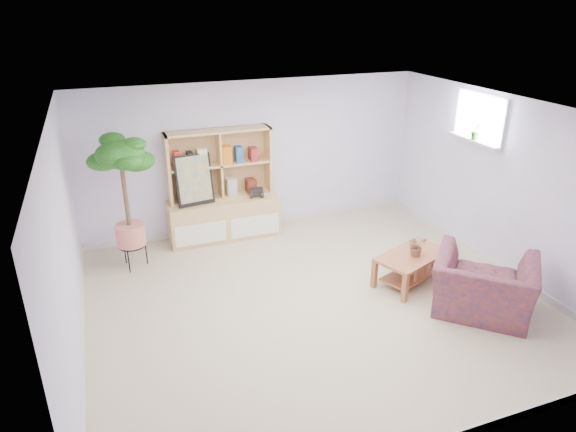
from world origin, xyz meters
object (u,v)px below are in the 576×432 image
object	(u,v)px
storage_unit	(222,186)
floor_tree	(127,204)
armchair	(484,282)
coffee_table	(411,268)

from	to	relation	value
storage_unit	floor_tree	xyz separation A→B (m)	(-1.45, -0.51, 0.09)
storage_unit	armchair	distance (m)	4.01
storage_unit	coffee_table	size ratio (longest dim) A/B	1.69
floor_tree	coffee_table	bearing A→B (deg)	-26.95
floor_tree	armchair	distance (m)	4.70
coffee_table	armchair	bearing A→B (deg)	-89.10
storage_unit	armchair	xyz separation A→B (m)	(2.38, -3.20, -0.44)
floor_tree	armchair	size ratio (longest dim) A/B	1.68
storage_unit	floor_tree	bearing A→B (deg)	-160.45
coffee_table	armchair	xyz separation A→B (m)	(0.38, -0.93, 0.21)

